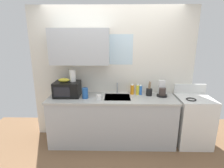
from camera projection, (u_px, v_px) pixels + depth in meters
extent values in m
cube|color=silver|center=(112.00, 74.00, 3.47)|extent=(3.07, 0.10, 2.50)
cube|color=#B2B7BC|center=(80.00, 47.00, 3.14)|extent=(1.03, 0.32, 0.62)
cube|color=silver|center=(118.00, 50.00, 3.31)|extent=(0.56, 0.02, 0.55)
cube|color=#B2B7BC|center=(112.00, 121.00, 3.35)|extent=(2.27, 0.60, 0.86)
cube|color=#B7B7B2|center=(112.00, 98.00, 3.23)|extent=(2.30, 0.63, 0.03)
cube|color=#9EA0A5|center=(117.00, 101.00, 3.26)|extent=(0.46, 0.38, 0.14)
cylinder|color=#B2B5BA|center=(117.00, 88.00, 3.43)|extent=(0.03, 0.03, 0.21)
cube|color=white|center=(193.00, 121.00, 3.31)|extent=(0.60, 0.60, 0.90)
torus|color=black|center=(191.00, 99.00, 3.10)|extent=(0.17, 0.17, 0.02)
cube|color=white|center=(190.00, 89.00, 3.44)|extent=(0.60, 0.04, 0.18)
cube|color=black|center=(67.00, 89.00, 3.25)|extent=(0.46, 0.34, 0.27)
cube|color=black|center=(62.00, 92.00, 3.09)|extent=(0.28, 0.01, 0.17)
ellipsoid|color=gold|center=(64.00, 80.00, 3.21)|extent=(0.20, 0.11, 0.07)
cylinder|color=white|center=(73.00, 75.00, 3.24)|extent=(0.11, 0.11, 0.22)
cylinder|color=black|center=(162.00, 95.00, 3.28)|extent=(0.19, 0.19, 0.03)
cylinder|color=#3F332D|center=(162.00, 91.00, 3.25)|extent=(0.12, 0.12, 0.13)
cube|color=silver|center=(161.00, 87.00, 3.31)|extent=(0.11, 0.09, 0.26)
cylinder|color=orange|center=(132.00, 90.00, 3.38)|extent=(0.07, 0.07, 0.18)
cone|color=white|center=(132.00, 84.00, 3.36)|extent=(0.05, 0.05, 0.04)
cylinder|color=yellow|center=(138.00, 90.00, 3.35)|extent=(0.06, 0.06, 0.19)
cone|color=white|center=(138.00, 84.00, 3.32)|extent=(0.04, 0.04, 0.04)
cylinder|color=blue|center=(140.00, 90.00, 3.36)|extent=(0.06, 0.06, 0.17)
cone|color=white|center=(141.00, 85.00, 3.33)|extent=(0.05, 0.05, 0.04)
cylinder|color=#2659A5|center=(85.00, 93.00, 3.16)|extent=(0.10, 0.10, 0.19)
cylinder|color=white|center=(99.00, 97.00, 3.08)|extent=(0.08, 0.08, 0.09)
cylinder|color=black|center=(149.00, 92.00, 3.31)|extent=(0.11, 0.11, 0.13)
cylinder|color=olive|center=(149.00, 88.00, 3.29)|extent=(0.03, 0.02, 0.22)
cylinder|color=olive|center=(150.00, 88.00, 3.30)|extent=(0.03, 0.03, 0.22)
cylinder|color=olive|center=(150.00, 88.00, 3.27)|extent=(0.02, 0.02, 0.24)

